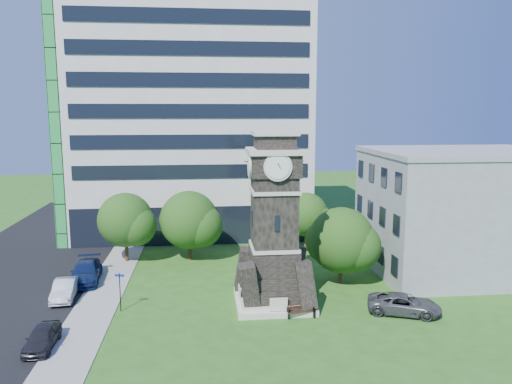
{
  "coord_description": "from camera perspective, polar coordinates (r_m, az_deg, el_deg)",
  "views": [
    {
      "loc": [
        -1.71,
        -31.6,
        13.58
      ],
      "look_at": [
        2.27,
        7.22,
        7.25
      ],
      "focal_mm": 35.0,
      "sensor_mm": 36.0,
      "label": 1
    }
  ],
  "objects": [
    {
      "name": "office_low",
      "position": [
        45.92,
        22.45,
        -2.0
      ],
      "size": [
        15.2,
        12.2,
        10.4
      ],
      "color": "#9C9FA1",
      "rests_on": "ground"
    },
    {
      "name": "car_east_lot",
      "position": [
        35.99,
        16.58,
        -12.19
      ],
      "size": [
        5.34,
        3.8,
        1.35
      ],
      "primitive_type": "imported",
      "rotation": [
        0.0,
        0.0,
        1.21
      ],
      "color": "#49494E",
      "rests_on": "ground"
    },
    {
      "name": "park_bench",
      "position": [
        34.19,
        5.11,
        -13.32
      ],
      "size": [
        1.81,
        0.48,
        0.93
      ],
      "rotation": [
        0.0,
        0.0,
        0.18
      ],
      "color": "black",
      "rests_on": "ground"
    },
    {
      "name": "car_street_south",
      "position": [
        32.5,
        -23.25,
        -15.03
      ],
      "size": [
        1.55,
        3.77,
        1.28
      ],
      "primitive_type": "imported",
      "rotation": [
        0.0,
        0.0,
        0.01
      ],
      "color": "black",
      "rests_on": "ground"
    },
    {
      "name": "car_street_north",
      "position": [
        42.88,
        -18.87,
        -8.65
      ],
      "size": [
        2.71,
        5.62,
        1.58
      ],
      "primitive_type": "imported",
      "rotation": [
        0.0,
        0.0,
        0.09
      ],
      "color": "#11204E",
      "rests_on": "ground"
    },
    {
      "name": "tree_ne",
      "position": [
        48.78,
        5.81,
        -2.73
      ],
      "size": [
        4.69,
        4.26,
        5.8
      ],
      "rotation": [
        0.0,
        0.0,
        -0.39
      ],
      "color": "#332114",
      "rests_on": "ground"
    },
    {
      "name": "ground",
      "position": [
        34.44,
        -2.61,
        -14.02
      ],
      "size": [
        160.0,
        160.0,
        0.0
      ],
      "primitive_type": "plane",
      "color": "#275C1A",
      "rests_on": "ground"
    },
    {
      "name": "office_tall",
      "position": [
        57.47,
        -7.45,
        9.78
      ],
      "size": [
        26.2,
        15.11,
        28.6
      ],
      "color": "silver",
      "rests_on": "ground"
    },
    {
      "name": "sidewalk",
      "position": [
        39.8,
        -17.1,
        -11.11
      ],
      "size": [
        3.0,
        70.0,
        0.06
      ],
      "primitive_type": "cube",
      "color": "gray",
      "rests_on": "ground"
    },
    {
      "name": "car_street_mid",
      "position": [
        39.71,
        -21.02,
        -10.36
      ],
      "size": [
        1.83,
        4.31,
        1.38
      ],
      "primitive_type": "imported",
      "rotation": [
        0.0,
        0.0,
        0.09
      ],
      "color": "silver",
      "rests_on": "ground"
    },
    {
      "name": "tree_nw",
      "position": [
        46.6,
        -14.62,
        -3.29
      ],
      "size": [
        5.42,
        4.92,
        6.35
      ],
      "rotation": [
        0.0,
        0.0,
        -0.07
      ],
      "color": "#332114",
      "rests_on": "ground"
    },
    {
      "name": "street_sign",
      "position": [
        35.81,
        -15.29,
        -10.48
      ],
      "size": [
        0.65,
        0.07,
        2.73
      ],
      "rotation": [
        0.0,
        0.0,
        -0.2
      ],
      "color": "black",
      "rests_on": "ground"
    },
    {
      "name": "tree_nc",
      "position": [
        46.11,
        -7.57,
        -3.36
      ],
      "size": [
        5.86,
        5.33,
        6.42
      ],
      "rotation": [
        0.0,
        0.0,
        0.14
      ],
      "color": "#332114",
      "rests_on": "ground"
    },
    {
      "name": "tree_east",
      "position": [
        40.0,
        9.83,
        -5.63
      ],
      "size": [
        5.7,
        5.18,
        6.16
      ],
      "rotation": [
        0.0,
        0.0,
        -0.23
      ],
      "color": "#332114",
      "rests_on": "ground"
    },
    {
      "name": "clock_tower",
      "position": [
        34.93,
        2.07,
        -4.53
      ],
      "size": [
        5.4,
        5.4,
        12.22
      ],
      "color": "beige",
      "rests_on": "ground"
    }
  ]
}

